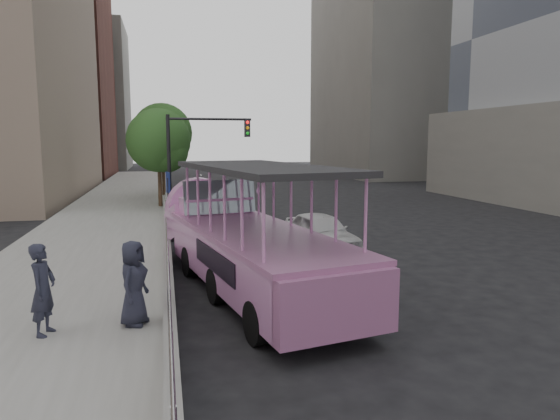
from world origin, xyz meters
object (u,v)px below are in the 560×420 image
at_px(street_tree_far, 164,135).
at_px(duck_boat, 242,241).
at_px(pedestrian_far, 134,283).
at_px(pedestrian_near, 43,289).
at_px(street_tree_near, 160,143).
at_px(parking_sign, 169,196).
at_px(traffic_signal, 193,150).
at_px(car, 321,232).

bearing_deg(street_tree_far, duck_boat, -84.79).
bearing_deg(street_tree_far, pedestrian_far, -91.60).
bearing_deg(pedestrian_near, street_tree_near, 7.66).
relative_size(duck_boat, pedestrian_far, 6.10).
height_order(duck_boat, parking_sign, duck_boat).
bearing_deg(pedestrian_near, street_tree_far, 8.74).
distance_m(duck_boat, pedestrian_near, 5.40).
distance_m(duck_boat, traffic_signal, 12.28).
bearing_deg(traffic_signal, pedestrian_far, -97.81).
relative_size(car, pedestrian_far, 2.39).
height_order(duck_boat, pedestrian_near, duck_boat).
relative_size(duck_boat, pedestrian_near, 5.93).
xyz_separation_m(duck_boat, street_tree_near, (-2.16, 15.49, 2.58)).
bearing_deg(street_tree_far, street_tree_near, -91.91).
relative_size(pedestrian_far, traffic_signal, 0.33).
distance_m(car, street_tree_near, 13.43).
xyz_separation_m(pedestrian_far, street_tree_far, (0.69, 24.65, 3.16)).
distance_m(parking_sign, street_tree_near, 7.87).
bearing_deg(duck_boat, street_tree_far, 95.21).
bearing_deg(pedestrian_far, parking_sign, 16.62).
bearing_deg(duck_boat, street_tree_near, 97.94).
xyz_separation_m(street_tree_near, street_tree_far, (0.20, 6.00, 0.49)).
xyz_separation_m(car, pedestrian_near, (-7.66, -6.99, 0.48)).
relative_size(pedestrian_far, street_tree_far, 0.26).
bearing_deg(car, street_tree_near, 107.42).
distance_m(duck_boat, parking_sign, 8.15).
bearing_deg(pedestrian_near, traffic_signal, 0.51).
xyz_separation_m(pedestrian_far, parking_sign, (0.79, 11.08, 0.53)).
xyz_separation_m(pedestrian_near, pedestrian_far, (1.62, 0.16, -0.02)).
bearing_deg(street_tree_near, parking_sign, -87.70).
distance_m(pedestrian_near, street_tree_far, 25.11).
height_order(duck_boat, pedestrian_far, duck_boat).
relative_size(pedestrian_near, street_tree_far, 0.27).
bearing_deg(street_tree_near, street_tree_far, 88.09).
bearing_deg(duck_boat, pedestrian_far, -129.96).
height_order(duck_boat, street_tree_near, street_tree_near).
xyz_separation_m(pedestrian_near, street_tree_near, (2.11, 18.81, 2.65)).
bearing_deg(duck_boat, pedestrian_near, -142.11).
height_order(pedestrian_near, street_tree_near, street_tree_near).
height_order(pedestrian_far, traffic_signal, traffic_signal).
bearing_deg(street_tree_far, parking_sign, -89.56).
relative_size(car, parking_sign, 1.52).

